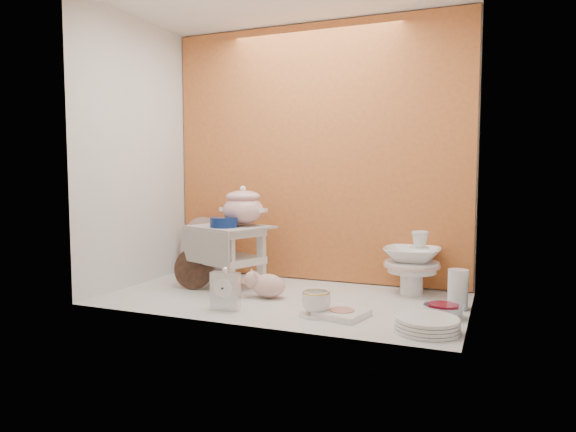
# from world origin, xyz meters

# --- Properties ---
(ground) EXTENTS (1.80, 1.80, 0.00)m
(ground) POSITION_xyz_m (0.00, 0.00, 0.00)
(ground) COLOR silver
(ground) RESTS_ON ground
(niche_shell) EXTENTS (1.86, 1.03, 1.53)m
(niche_shell) POSITION_xyz_m (0.00, 0.18, 0.93)
(niche_shell) COLOR #C96632
(niche_shell) RESTS_ON ground
(step_stool) EXTENTS (0.50, 0.47, 0.34)m
(step_stool) POSITION_xyz_m (-0.37, 0.12, 0.17)
(step_stool) COLOR silver
(step_stool) RESTS_ON ground
(soup_tureen) EXTENTS (0.33, 0.33, 0.22)m
(soup_tureen) POSITION_xyz_m (-0.30, 0.16, 0.46)
(soup_tureen) COLOR white
(soup_tureen) RESTS_ON step_stool
(cobalt_bowl) EXTENTS (0.19, 0.19, 0.05)m
(cobalt_bowl) POSITION_xyz_m (-0.36, 0.04, 0.37)
(cobalt_bowl) COLOR navy
(cobalt_bowl) RESTS_ON step_stool
(floral_platter) EXTENTS (0.37, 0.12, 0.36)m
(floral_platter) POSITION_xyz_m (-0.69, 0.36, 0.18)
(floral_platter) COLOR silver
(floral_platter) RESTS_ON ground
(blue_white_vase) EXTENTS (0.24, 0.24, 0.22)m
(blue_white_vase) POSITION_xyz_m (-0.66, 0.37, 0.11)
(blue_white_vase) COLOR white
(blue_white_vase) RESTS_ON ground
(lacquer_tray) EXTENTS (0.24, 0.10, 0.23)m
(lacquer_tray) POSITION_xyz_m (-0.54, 0.02, 0.11)
(lacquer_tray) COLOR black
(lacquer_tray) RESTS_ON ground
(mantel_clock) EXTENTS (0.14, 0.06, 0.20)m
(mantel_clock) POSITION_xyz_m (-0.16, -0.31, 0.10)
(mantel_clock) COLOR silver
(mantel_clock) RESTS_ON ground
(plush_pig) EXTENTS (0.23, 0.17, 0.13)m
(plush_pig) POSITION_xyz_m (-0.07, -0.02, 0.07)
(plush_pig) COLOR #D4A495
(plush_pig) RESTS_ON ground
(teacup_saucer) EXTENTS (0.18, 0.18, 0.01)m
(teacup_saucer) POSITION_xyz_m (0.26, -0.24, 0.01)
(teacup_saucer) COLOR white
(teacup_saucer) RESTS_ON ground
(gold_rim_teacup) EXTENTS (0.15, 0.15, 0.10)m
(gold_rim_teacup) POSITION_xyz_m (0.26, -0.24, 0.06)
(gold_rim_teacup) COLOR white
(gold_rim_teacup) RESTS_ON teacup_saucer
(lattice_dish) EXTENTS (0.24, 0.24, 0.03)m
(lattice_dish) POSITION_xyz_m (0.37, -0.21, 0.01)
(lattice_dish) COLOR white
(lattice_dish) RESTS_ON ground
(dinner_plate_stack) EXTENTS (0.28, 0.28, 0.06)m
(dinner_plate_stack) POSITION_xyz_m (0.75, -0.30, 0.03)
(dinner_plate_stack) COLOR white
(dinner_plate_stack) RESTS_ON ground
(crystal_bowl) EXTENTS (0.23, 0.23, 0.05)m
(crystal_bowl) POSITION_xyz_m (0.79, -0.05, 0.03)
(crystal_bowl) COLOR silver
(crystal_bowl) RESTS_ON ground
(clear_glass_vase) EXTENTS (0.11, 0.11, 0.19)m
(clear_glass_vase) POSITION_xyz_m (0.84, 0.12, 0.09)
(clear_glass_vase) COLOR silver
(clear_glass_vase) RESTS_ON ground
(porcelain_tower) EXTENTS (0.35, 0.35, 0.34)m
(porcelain_tower) POSITION_xyz_m (0.59, 0.34, 0.17)
(porcelain_tower) COLOR white
(porcelain_tower) RESTS_ON ground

